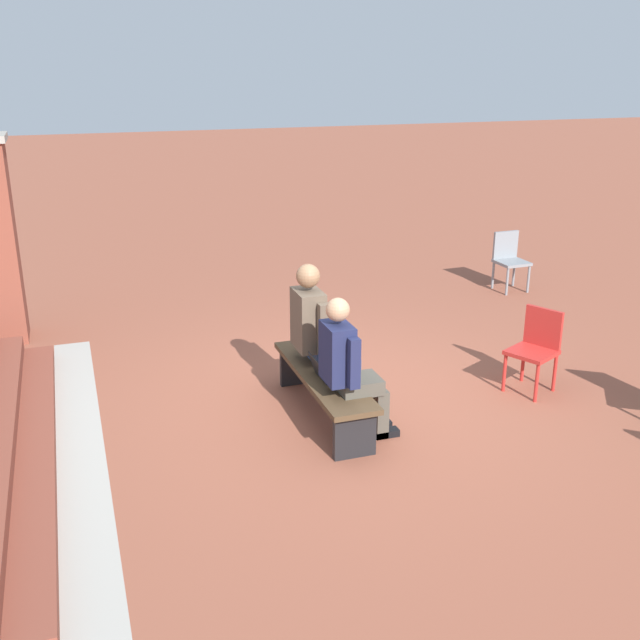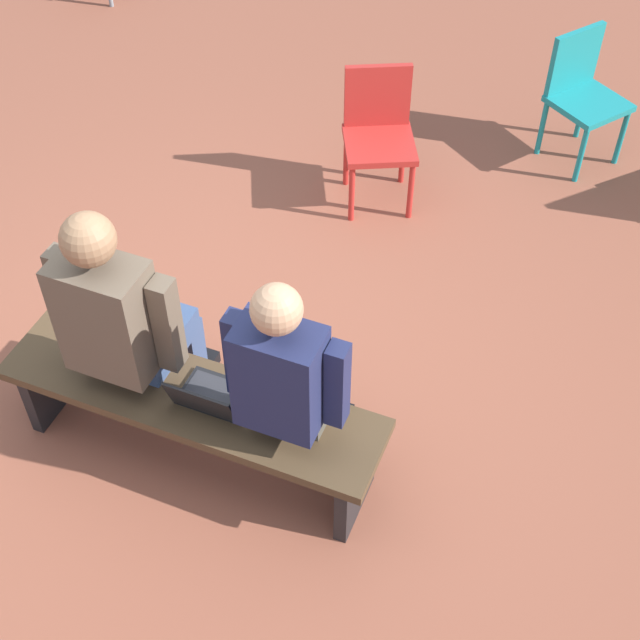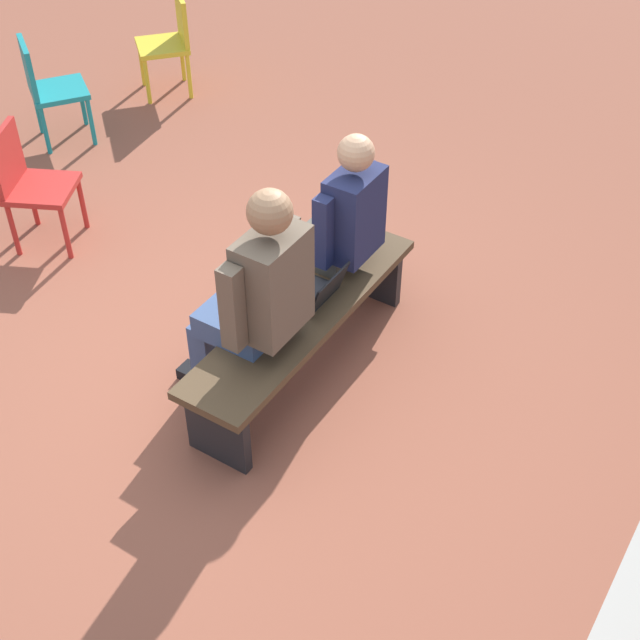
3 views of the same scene
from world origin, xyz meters
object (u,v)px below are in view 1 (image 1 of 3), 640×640
Objects in this scene: laptop at (326,372)px; plastic_chair_near_bench_left at (509,257)px; bench at (323,382)px; person_adult at (319,331)px; plastic_chair_by_pillar at (536,345)px; person_student at (349,365)px.

laptop is 5.04m from plastic_chair_near_bench_left.
plastic_chair_near_bench_left is (3.05, -3.91, 0.13)m from bench.
bench is at bearing 127.90° from plastic_chair_near_bench_left.
bench is 5.62× the size of laptop.
plastic_chair_by_pillar is at bearing -100.96° from person_adult.
plastic_chair_by_pillar is (-0.42, -2.16, -0.26)m from person_adult.
bench is 0.51m from person_adult.
person_adult reaches higher than laptop.
bench is 2.14× the size of plastic_chair_near_bench_left.
laptop is 2.25m from plastic_chair_by_pillar.
plastic_chair_near_bench_left is at bearing -54.66° from person_adult.
person_student is at bearing -172.03° from bench.
laptop is (0.36, 0.08, -0.21)m from person_student.
bench is 2.24m from plastic_chair_by_pillar.
person_adult is 1.68× the size of plastic_chair_by_pillar.
plastic_chair_by_pillar is (0.38, -2.17, -0.23)m from person_student.
person_student is at bearing -167.62° from laptop.
plastic_chair_near_bench_left is 3.56m from plastic_chair_by_pillar.
person_student reaches higher than plastic_chair_by_pillar.
laptop is (-0.44, 0.08, -0.24)m from person_adult.
plastic_chair_by_pillar is (0.02, -2.25, -0.02)m from laptop.
bench is 1.28× the size of person_adult.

